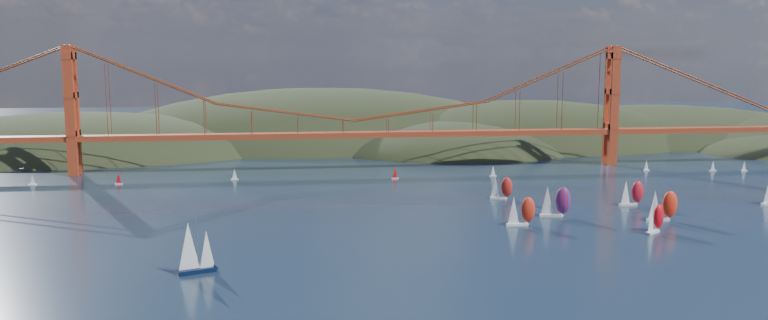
{
  "coord_description": "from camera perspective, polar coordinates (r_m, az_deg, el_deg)",
  "views": [
    {
      "loc": [
        -29.63,
        -150.77,
        51.44
      ],
      "look_at": [
        1.67,
        90.0,
        16.86
      ],
      "focal_mm": 35.0,
      "sensor_mm": 36.0,
      "label": 1
    }
  ],
  "objects": [
    {
      "name": "racer_0",
      "position": [
        229.07,
        10.36,
        -3.8
      ],
      "size": [
        8.64,
        3.49,
        9.96
      ],
      "rotation": [
        0.0,
        0.0,
        -0.02
      ],
      "color": "silver",
      "rests_on": "ground"
    },
    {
      "name": "distant_boat_8",
      "position": [
        318.55,
        8.31,
        -0.83
      ],
      "size": [
        3.0,
        2.0,
        4.7
      ],
      "color": "silver",
      "rests_on": "ground"
    },
    {
      "name": "distant_boat_5",
      "position": [
        360.6,
        23.78,
        -0.4
      ],
      "size": [
        3.0,
        2.0,
        4.7
      ],
      "color": "silver",
      "rests_on": "ground"
    },
    {
      "name": "distant_boat_6",
      "position": [
        365.82,
        25.75,
        -0.41
      ],
      "size": [
        3.0,
        2.0,
        4.7
      ],
      "color": "silver",
      "rests_on": "ground"
    },
    {
      "name": "distant_boat_3",
      "position": [
        313.02,
        -11.32,
        -1.06
      ],
      "size": [
        3.0,
        2.0,
        4.7
      ],
      "color": "silver",
      "rests_on": "ground"
    },
    {
      "name": "distant_boat_4",
      "position": [
        350.66,
        19.36,
        -0.39
      ],
      "size": [
        3.0,
        2.0,
        4.7
      ],
      "color": "silver",
      "rests_on": "ground"
    },
    {
      "name": "racer_5",
      "position": [
        269.36,
        8.88,
        -2.07
      ],
      "size": [
        8.11,
        4.77,
        9.09
      ],
      "rotation": [
        0.0,
        0.0,
        -0.28
      ],
      "color": "white",
      "rests_on": "ground"
    },
    {
      "name": "bridge",
      "position": [
        332.5,
        -2.59,
        4.79
      ],
      "size": [
        552.0,
        12.0,
        55.0
      ],
      "color": "#933419",
      "rests_on": "ground"
    },
    {
      "name": "gull",
      "position": [
        194.33,
        -25.91,
        -0.59
      ],
      "size": [
        0.9,
        0.25,
        0.17
      ],
      "color": "white",
      "rests_on": "ground"
    },
    {
      "name": "distant_boat_9",
      "position": [
        309.5,
        0.85,
        -1.01
      ],
      "size": [
        3.0,
        2.0,
        4.7
      ],
      "color": "silver",
      "rests_on": "ground"
    },
    {
      "name": "ground",
      "position": [
        162.04,
        3.58,
        -10.42
      ],
      "size": [
        1200.0,
        1200.0,
        0.0
      ],
      "primitive_type": "plane",
      "color": "black",
      "rests_on": "ground"
    },
    {
      "name": "racer_3",
      "position": [
        268.56,
        18.33,
        -2.36
      ],
      "size": [
        8.46,
        3.52,
        9.66
      ],
      "rotation": [
        0.0,
        0.0,
        0.06
      ],
      "color": "silver",
      "rests_on": "ground"
    },
    {
      "name": "sloop_navy",
      "position": [
        182.61,
        -14.27,
        -6.53
      ],
      "size": [
        9.42,
        6.95,
        13.81
      ],
      "rotation": [
        0.0,
        0.0,
        0.36
      ],
      "color": "black",
      "rests_on": "ground"
    },
    {
      "name": "racer_2",
      "position": [
        246.95,
        20.42,
        -3.23
      ],
      "size": [
        9.4,
        3.9,
        10.75
      ],
      "rotation": [
        0.0,
        0.0,
        -0.05
      ],
      "color": "silver",
      "rests_on": "ground"
    },
    {
      "name": "distant_boat_1",
      "position": [
        325.28,
        -25.22,
        -1.34
      ],
      "size": [
        3.0,
        2.0,
        4.7
      ],
      "color": "silver",
      "rests_on": "ground"
    },
    {
      "name": "racer_1",
      "position": [
        230.41,
        19.93,
        -4.17
      ],
      "size": [
        8.02,
        6.76,
        9.26
      ],
      "rotation": [
        0.0,
        0.0,
        0.6
      ],
      "color": "silver",
      "rests_on": "ground"
    },
    {
      "name": "headlands",
      "position": [
        440.15,
        2.43,
        -0.25
      ],
      "size": [
        725.0,
        225.0,
        96.0
      ],
      "color": "black",
      "rests_on": "ground"
    },
    {
      "name": "racer_rwb",
      "position": [
        243.41,
        12.88,
        -3.05
      ],
      "size": [
        9.78,
        5.1,
        10.98
      ],
      "rotation": [
        0.0,
        0.0,
        -0.19
      ],
      "color": "silver",
      "rests_on": "ground"
    },
    {
      "name": "distant_boat_2",
      "position": [
        314.67,
        -19.57,
        -1.33
      ],
      "size": [
        3.0,
        2.0,
        4.7
      ],
      "color": "silver",
      "rests_on": "ground"
    }
  ]
}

